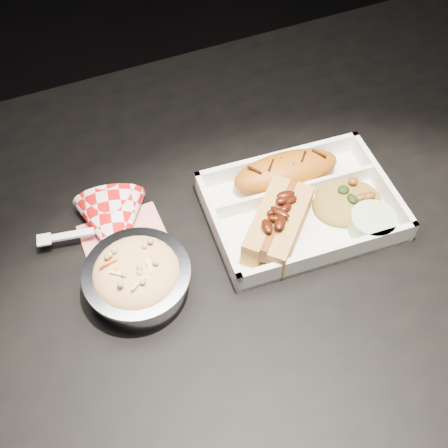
{
  "coord_description": "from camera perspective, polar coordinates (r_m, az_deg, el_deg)",
  "views": [
    {
      "loc": [
        -0.21,
        -0.39,
        1.37
      ],
      "look_at": [
        -0.05,
        -0.01,
        0.81
      ],
      "focal_mm": 45.0,
      "sensor_mm": 36.0,
      "label": 1
    }
  ],
  "objects": [
    {
      "name": "floor",
      "position": [
        1.46,
        1.53,
        -18.77
      ],
      "size": [
        4.0,
        4.0,
        0.05
      ],
      "primitive_type": "cube",
      "color": "black",
      "rests_on": "ground"
    },
    {
      "name": "foil_coleslaw_cup",
      "position": [
        0.69,
        -8.79,
        -5.31
      ],
      "size": [
        0.13,
        0.13,
        0.07
      ],
      "color": "silver",
      "rests_on": "dining_table"
    },
    {
      "name": "hotdog",
      "position": [
        0.73,
        5.55,
        0.14
      ],
      "size": [
        0.13,
        0.13,
        0.06
      ],
      "rotation": [
        0.0,
        0.0,
        0.79
      ],
      "color": "#BE8941",
      "rests_on": "food_tray"
    },
    {
      "name": "fried_rice_mound",
      "position": [
        0.79,
        12.53,
        2.63
      ],
      "size": [
        0.1,
        0.09,
        0.03
      ],
      "primitive_type": "ellipsoid",
      "rotation": [
        0.0,
        0.0,
        -0.07
      ],
      "color": "olive",
      "rests_on": "food_tray"
    },
    {
      "name": "napkin_fork",
      "position": [
        0.76,
        -11.12,
        -0.54
      ],
      "size": [
        0.16,
        0.13,
        0.1
      ],
      "rotation": [
        0.0,
        0.0,
        -0.18
      ],
      "color": "red",
      "rests_on": "dining_table"
    },
    {
      "name": "dining_table",
      "position": [
        0.84,
        2.55,
        -4.52
      ],
      "size": [
        1.2,
        0.8,
        0.75
      ],
      "color": "black",
      "rests_on": "ground"
    },
    {
      "name": "cupcake_liner",
      "position": [
        0.77,
        14.8,
        -0.02
      ],
      "size": [
        0.06,
        0.06,
        0.03
      ],
      "primitive_type": "cylinder",
      "color": "#AFCA98",
      "rests_on": "food_tray"
    },
    {
      "name": "fried_pastry",
      "position": [
        0.79,
        6.33,
        5.36
      ],
      "size": [
        0.16,
        0.07,
        0.05
      ],
      "primitive_type": "ellipsoid",
      "rotation": [
        0.0,
        0.0,
        -0.07
      ],
      "color": "#AB5711",
      "rests_on": "food_tray"
    },
    {
      "name": "food_tray",
      "position": [
        0.78,
        7.74,
        1.5
      ],
      "size": [
        0.26,
        0.2,
        0.04
      ],
      "rotation": [
        0.0,
        0.0,
        -0.07
      ],
      "color": "silver",
      "rests_on": "dining_table"
    }
  ]
}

